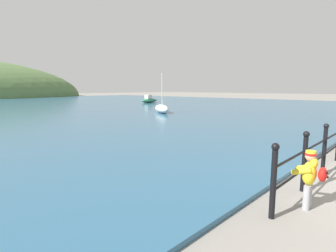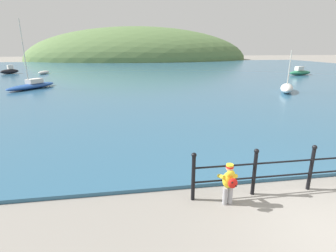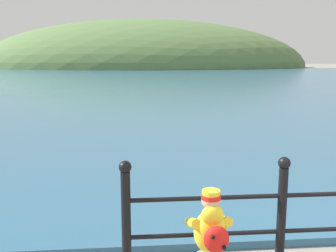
{
  "view_description": "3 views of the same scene",
  "coord_description": "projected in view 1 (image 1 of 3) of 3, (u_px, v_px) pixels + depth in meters",
  "views": [
    {
      "loc": [
        -6.43,
        0.02,
        2.02
      ],
      "look_at": [
        -0.88,
        5.29,
        0.92
      ],
      "focal_mm": 28.0,
      "sensor_mm": 36.0,
      "label": 1
    },
    {
      "loc": [
        -3.96,
        -3.81,
        3.51
      ],
      "look_at": [
        -2.68,
        4.18,
        1.04
      ],
      "focal_mm": 28.0,
      "sensor_mm": 36.0,
      "label": 2
    },
    {
      "loc": [
        -2.43,
        -2.01,
        2.16
      ],
      "look_at": [
        -1.87,
        4.09,
        1.06
      ],
      "focal_mm": 42.0,
      "sensor_mm": 36.0,
      "label": 3
    }
  ],
  "objects": [
    {
      "name": "boat_green_fishing",
      "position": [
        162.0,
        108.0,
        20.83
      ],
      "size": [
        2.46,
        3.1,
        3.13
      ],
      "color": "silver",
      "rests_on": "water"
    },
    {
      "name": "iron_railing",
      "position": [
        324.0,
        147.0,
        6.2
      ],
      "size": [
        6.18,
        0.12,
        1.21
      ],
      "color": "black",
      "rests_on": "ground"
    },
    {
      "name": "boat_nearest_quay",
      "position": [
        149.0,
        100.0,
        35.18
      ],
      "size": [
        3.49,
        1.86,
        1.06
      ],
      "color": "#287551",
      "rests_on": "water"
    },
    {
      "name": "child_in_coat",
      "position": [
        310.0,
        174.0,
        4.35
      ],
      "size": [
        0.39,
        0.54,
        1.0
      ],
      "color": "#99999E",
      "rests_on": "ground"
    }
  ]
}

